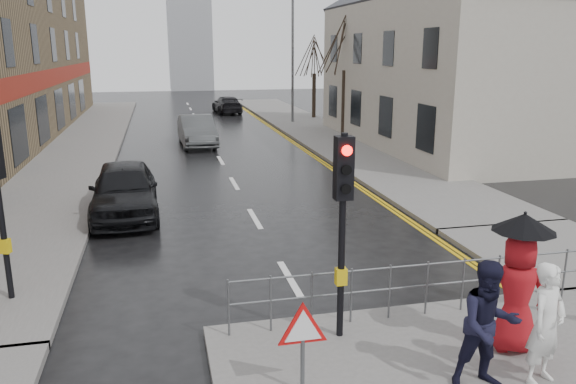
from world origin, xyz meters
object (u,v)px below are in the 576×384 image
pedestrian_a (546,324)px  car_parked (124,190)px  pedestrian_with_umbrella (518,280)px  pedestrian_b (488,326)px  car_mid (197,131)px

pedestrian_a → car_parked: (-6.25, 10.40, -0.24)m
car_parked → pedestrian_with_umbrella: bearing=-57.7°
pedestrian_b → car_mid: size_ratio=0.40×
car_parked → car_mid: car_parked is taller
pedestrian_a → car_mid: pedestrian_a is taller
pedestrian_with_umbrella → car_parked: (-6.38, 9.51, -0.52)m
pedestrian_b → pedestrian_a: bearing=1.1°
pedestrian_b → pedestrian_with_umbrella: (0.99, 0.81, 0.24)m
pedestrian_b → pedestrian_with_umbrella: pedestrian_with_umbrella is taller
pedestrian_b → pedestrian_with_umbrella: size_ratio=0.83×
pedestrian_with_umbrella → pedestrian_b: bearing=-140.8°
pedestrian_a → pedestrian_b: size_ratio=0.96×
pedestrian_a → pedestrian_with_umbrella: size_ratio=0.80×
pedestrian_with_umbrella → car_mid: bearing=99.1°
car_parked → pedestrian_a: bearing=-60.6°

